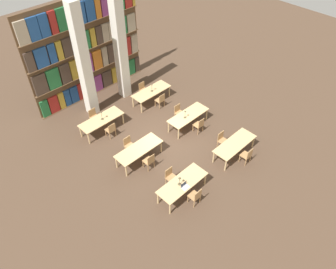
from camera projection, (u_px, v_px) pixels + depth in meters
The scene contains 27 objects.
ground_plane at pixel (164, 141), 16.08m from camera, with size 40.00×40.00×0.00m, color #4C3828.
bookshelf_bank at pixel (87, 51), 17.28m from camera, with size 6.83×0.35×5.50m.
pillar_left at pixel (83, 63), 15.74m from camera, with size 0.52×0.52×6.00m.
pillar_center at pixel (120, 47), 16.89m from camera, with size 0.52×0.52×6.00m.
reading_table_0 at pixel (182, 184), 13.34m from camera, with size 2.26×0.85×0.72m.
chair_0 at pixel (195, 196), 13.11m from camera, with size 0.42×0.40×0.86m.
chair_1 at pixel (171, 177), 13.85m from camera, with size 0.42×0.40×0.86m.
desk_lamp_0 at pixel (180, 180), 13.02m from camera, with size 0.14×0.14×0.44m.
laptop at pixel (185, 186), 13.10m from camera, with size 0.32×0.22×0.21m.
reading_table_1 at pixel (235, 145), 14.99m from camera, with size 2.26×0.85×0.72m.
chair_2 at pixel (247, 155), 14.75m from camera, with size 0.42×0.40×0.86m.
chair_3 at pixel (222, 140), 15.49m from camera, with size 0.42×0.40×0.86m.
reading_table_2 at pixel (139, 150), 14.75m from camera, with size 2.26×0.85×0.72m.
chair_4 at pixel (149, 161), 14.50m from camera, with size 0.42×0.40×0.86m.
chair_5 at pixel (129, 145), 15.24m from camera, with size 0.42×0.40×0.86m.
reading_table_3 at pixel (188, 116), 16.49m from camera, with size 2.26×0.85×0.72m.
chair_6 at pixel (199, 125), 16.27m from camera, with size 0.42×0.40×0.86m.
chair_7 at pixel (179, 112), 17.01m from camera, with size 0.42×0.40×0.86m.
desk_lamp_1 at pixel (185, 113), 16.08m from camera, with size 0.14×0.14×0.45m.
reading_table_4 at pixel (101, 120), 16.24m from camera, with size 2.26×0.85×0.72m.
chair_8 at pixel (111, 130), 16.01m from camera, with size 0.42×0.40×0.86m.
chair_9 at pixel (94, 116), 16.75m from camera, with size 0.42×0.40×0.86m.
desk_lamp_2 at pixel (101, 114), 15.97m from camera, with size 0.14×0.14×0.49m.
reading_table_5 at pixel (151, 92), 18.00m from camera, with size 2.26×0.85×0.72m.
chair_10 at pixel (160, 100), 17.76m from camera, with size 0.42×0.40×0.86m.
chair_11 at pixel (143, 89), 18.50m from camera, with size 0.42×0.40×0.86m.
desk_lamp_3 at pixel (152, 86), 17.71m from camera, with size 0.14×0.14×0.48m.
Camera 1 is at (-7.92, -8.36, 11.23)m, focal length 35.00 mm.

